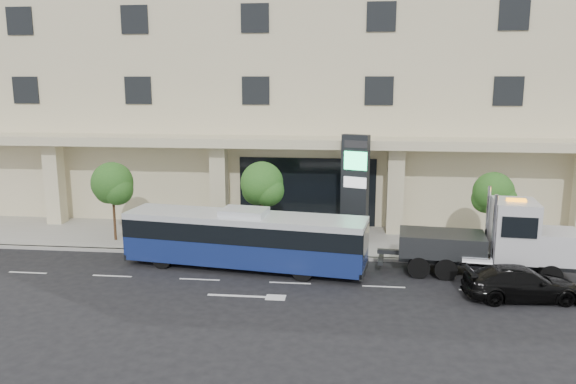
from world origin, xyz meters
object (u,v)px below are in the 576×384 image
Objects in this scene: signage_pylon at (355,188)px; black_sedan at (521,283)px; tow_truck at (495,241)px; city_bus at (244,238)px.

black_sedan is at bearing -26.68° from signage_pylon.
black_sedan is (0.45, -2.63, -0.95)m from tow_truck.
tow_truck is at bearing 4.17° from black_sedan.
signage_pylon is (-6.15, 4.44, 1.43)m from tow_truck.
signage_pylon is at bearing 149.61° from tow_truck.
city_bus is 11.20m from tow_truck.
signage_pylon reaches higher than city_bus.
signage_pylon is at bearing 37.43° from black_sedan.
black_sedan is (11.65, -2.47, -0.78)m from city_bus.
black_sedan is 0.80× the size of signage_pylon.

